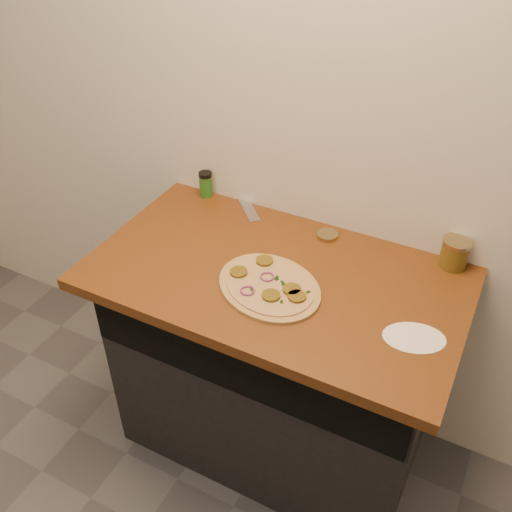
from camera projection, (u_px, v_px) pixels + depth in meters
The scene contains 8 objects.
cabinet at pixel (277, 365), 2.13m from camera, with size 1.10×0.60×0.86m, color black.
countertop at pixel (276, 277), 1.84m from camera, with size 1.20×0.70×0.04m, color brown.
pizza at pixel (269, 286), 1.76m from camera, with size 0.46×0.46×0.02m.
chefs_knife at pixel (242, 195), 2.19m from camera, with size 0.24×0.24×0.02m.
mason_jar_lid at pixel (327, 235), 1.97m from camera, with size 0.07×0.07×0.02m, color tan.
salsa_jar at pixel (455, 253), 1.82m from camera, with size 0.09×0.09×0.10m.
spice_shaker at pixel (206, 184), 2.17m from camera, with size 0.05×0.05×0.10m.
flour_spill at pixel (414, 338), 1.59m from camera, with size 0.18×0.18×0.00m, color white.
Camera 1 is at (0.59, 0.13, 2.05)m, focal length 40.00 mm.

